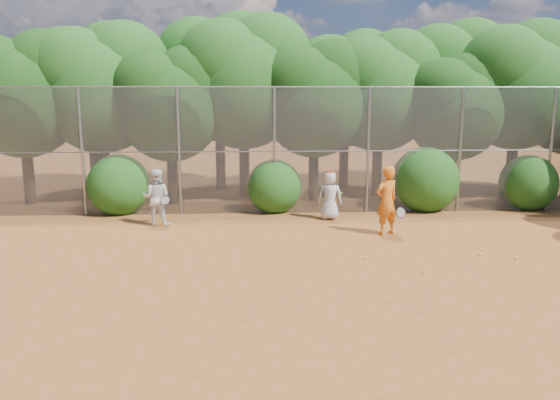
{
  "coord_description": "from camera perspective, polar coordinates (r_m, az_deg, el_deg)",
  "views": [
    {
      "loc": [
        -1.7,
        -11.24,
        3.74
      ],
      "look_at": [
        -1.0,
        2.5,
        1.1
      ],
      "focal_mm": 35.0,
      "sensor_mm": 36.0,
      "label": 1
    }
  ],
  "objects": [
    {
      "name": "tree_2",
      "position": [
        19.27,
        -11.3,
        10.2
      ],
      "size": [
        3.99,
        3.47,
        5.47
      ],
      "color": "black",
      "rests_on": "ground"
    },
    {
      "name": "tree_7",
      "position": [
        22.15,
        23.72,
        11.37
      ],
      "size": [
        4.77,
        4.14,
        6.53
      ],
      "color": "black",
      "rests_on": "ground"
    },
    {
      "name": "tree_12",
      "position": [
        23.96,
        17.67,
        12.21
      ],
      "size": [
        5.02,
        4.37,
        6.88
      ],
      "color": "black",
      "rests_on": "ground"
    },
    {
      "name": "bush_3",
      "position": [
        20.0,
        24.52,
        1.86
      ],
      "size": [
        1.9,
        1.9,
        1.9
      ],
      "primitive_type": "sphere",
      "color": "#194F13",
      "rests_on": "ground"
    },
    {
      "name": "tree_0",
      "position": [
        20.78,
        -25.24,
        10.38
      ],
      "size": [
        4.38,
        3.81,
        6.0
      ],
      "color": "black",
      "rests_on": "ground"
    },
    {
      "name": "tree_10",
      "position": [
        22.34,
        -6.24,
        13.08
      ],
      "size": [
        5.15,
        4.48,
        7.06
      ],
      "color": "black",
      "rests_on": "ground"
    },
    {
      "name": "player_white",
      "position": [
        16.26,
        -12.8,
        0.27
      ],
      "size": [
        0.9,
        0.76,
        1.65
      ],
      "rotation": [
        0.0,
        0.0,
        3.05
      ],
      "color": "white",
      "rests_on": "ground"
    },
    {
      "name": "tree_1",
      "position": [
        20.47,
        -18.13,
        11.53
      ],
      "size": [
        4.64,
        4.03,
        6.35
      ],
      "color": "black",
      "rests_on": "ground"
    },
    {
      "name": "ball_3",
      "position": [
        13.83,
        23.43,
        -5.61
      ],
      "size": [
        0.07,
        0.07,
        0.07
      ],
      "primitive_type": "sphere",
      "color": "#D9EB2A",
      "rests_on": "ground"
    },
    {
      "name": "ball_4",
      "position": [
        12.92,
        8.97,
        -5.95
      ],
      "size": [
        0.07,
        0.07,
        0.07
      ],
      "primitive_type": "sphere",
      "color": "#D9EB2A",
      "rests_on": "ground"
    },
    {
      "name": "fence_back",
      "position": [
        17.39,
        2.33,
        5.29
      ],
      "size": [
        20.05,
        0.09,
        4.03
      ],
      "color": "gray",
      "rests_on": "ground"
    },
    {
      "name": "tree_3",
      "position": [
        20.09,
        -3.68,
        12.72
      ],
      "size": [
        4.89,
        4.26,
        6.7
      ],
      "color": "black",
      "rests_on": "ground"
    },
    {
      "name": "tree_4",
      "position": [
        19.6,
        3.76,
        10.9
      ],
      "size": [
        4.19,
        3.64,
        5.73
      ],
      "color": "black",
      "rests_on": "ground"
    },
    {
      "name": "tree_11",
      "position": [
        22.2,
        6.99,
        11.88
      ],
      "size": [
        4.64,
        4.03,
        6.35
      ],
      "color": "black",
      "rests_on": "ground"
    },
    {
      "name": "tree_6",
      "position": [
        20.59,
        17.96,
        9.59
      ],
      "size": [
        3.86,
        3.36,
        5.29
      ],
      "color": "black",
      "rests_on": "ground"
    },
    {
      "name": "tree_9",
      "position": [
        22.95,
        -19.1,
        11.78
      ],
      "size": [
        4.83,
        4.2,
        6.62
      ],
      "color": "black",
      "rests_on": "ground"
    },
    {
      "name": "bush_2",
      "position": [
        18.63,
        14.95,
        2.35
      ],
      "size": [
        2.2,
        2.2,
        2.2
      ],
      "primitive_type": "sphere",
      "color": "#194F13",
      "rests_on": "ground"
    },
    {
      "name": "player_yellow",
      "position": [
        15.05,
        11.08,
        -0.07
      ],
      "size": [
        0.92,
        0.71,
        1.88
      ],
      "rotation": [
        0.0,
        0.0,
        3.61
      ],
      "color": "orange",
      "rests_on": "ground"
    },
    {
      "name": "ball_2",
      "position": [
        12.09,
        14.84,
        -7.37
      ],
      "size": [
        0.07,
        0.07,
        0.07
      ],
      "primitive_type": "sphere",
      "color": "#D9EB2A",
      "rests_on": "ground"
    },
    {
      "name": "bush_1",
      "position": [
        17.78,
        -0.62,
        1.67
      ],
      "size": [
        1.8,
        1.8,
        1.8
      ],
      "primitive_type": "sphere",
      "color": "#194F13",
      "rests_on": "ground"
    },
    {
      "name": "player_teen",
      "position": [
        16.68,
        5.26,
        0.47
      ],
      "size": [
        0.79,
        0.59,
        1.5
      ],
      "rotation": [
        0.0,
        0.0,
        2.96
      ],
      "color": "silver",
      "rests_on": "ground"
    },
    {
      "name": "ball_0",
      "position": [
        13.84,
        20.17,
        -5.35
      ],
      "size": [
        0.07,
        0.07,
        0.07
      ],
      "primitive_type": "sphere",
      "color": "#D9EB2A",
      "rests_on": "ground"
    },
    {
      "name": "ground",
      "position": [
        11.97,
        5.44,
        -7.4
      ],
      "size": [
        80.0,
        80.0,
        0.0
      ],
      "primitive_type": "plane",
      "color": "brown",
      "rests_on": "ground"
    },
    {
      "name": "ball_5",
      "position": [
        15.87,
        18.97,
        -3.25
      ],
      "size": [
        0.07,
        0.07,
        0.07
      ],
      "primitive_type": "sphere",
      "color": "#D9EB2A",
      "rests_on": "ground"
    },
    {
      "name": "ball_1",
      "position": [
        16.21,
        16.91,
        -2.83
      ],
      "size": [
        0.07,
        0.07,
        0.07
      ],
      "primitive_type": "sphere",
      "color": "#D9EB2A",
      "rests_on": "ground"
    },
    {
      "name": "bush_0",
      "position": [
        18.27,
        -16.5,
        1.79
      ],
      "size": [
        2.0,
        2.0,
        2.0
      ],
      "primitive_type": "sphere",
      "color": "#194F13",
      "rests_on": "ground"
    },
    {
      "name": "tree_5",
      "position": [
        20.83,
        10.5,
        11.54
      ],
      "size": [
        4.51,
        3.92,
        6.17
      ],
      "color": "black",
      "rests_on": "ground"
    }
  ]
}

